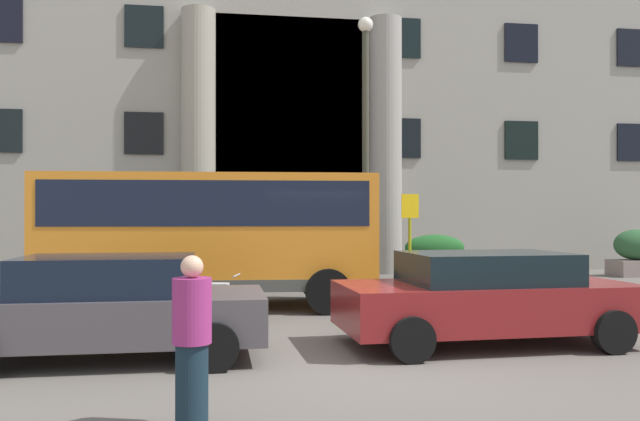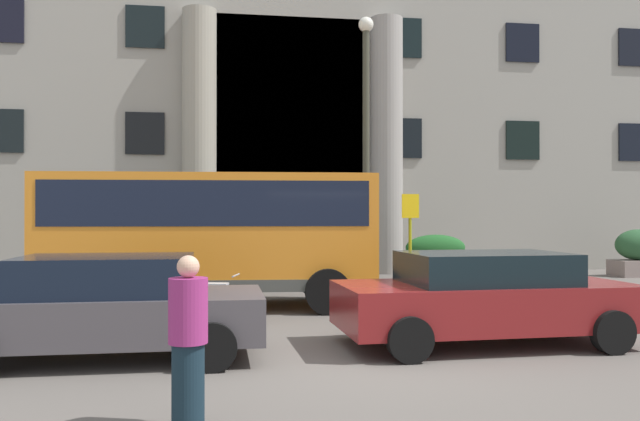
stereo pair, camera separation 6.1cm
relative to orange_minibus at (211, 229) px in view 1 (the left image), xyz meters
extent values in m
cube|color=#5C5651|center=(2.09, -5.50, -1.72)|extent=(80.00, 64.00, 0.12)
cube|color=gray|center=(2.09, 12.00, 8.68)|extent=(32.06, 9.00, 20.68)
cube|color=black|center=(2.61, 7.56, 2.60)|extent=(5.08, 0.12, 8.53)
cylinder|color=gray|center=(-0.48, 7.25, 2.60)|extent=(1.09, 1.09, 8.53)
cylinder|color=gray|center=(5.69, 7.25, 2.60)|extent=(1.09, 1.09, 8.53)
cube|color=black|center=(-6.46, 7.46, 2.89)|extent=(1.22, 0.08, 1.35)
cube|color=black|center=(-2.19, 7.46, 2.89)|extent=(1.22, 0.08, 1.35)
cube|color=black|center=(6.36, 7.46, 2.89)|extent=(1.22, 0.08, 1.35)
cube|color=black|center=(10.64, 7.46, 2.89)|extent=(1.22, 0.08, 1.35)
cube|color=black|center=(14.91, 7.46, 2.89)|extent=(1.22, 0.08, 1.35)
cube|color=black|center=(-6.46, 7.46, 6.30)|extent=(1.22, 0.08, 1.35)
cube|color=black|center=(-2.19, 7.46, 6.30)|extent=(1.22, 0.08, 1.35)
cube|color=black|center=(6.36, 7.46, 6.30)|extent=(1.22, 0.08, 1.35)
cube|color=black|center=(10.64, 7.46, 6.30)|extent=(1.22, 0.08, 1.35)
cube|color=black|center=(14.91, 7.46, 6.30)|extent=(1.22, 0.08, 1.35)
cube|color=orange|center=(-0.01, 0.00, -0.05)|extent=(6.92, 2.92, 2.33)
cube|color=black|center=(-0.01, 0.00, 0.51)|extent=(6.51, 2.92, 0.89)
cube|color=black|center=(3.30, -0.24, 0.32)|extent=(0.21, 2.05, 1.11)
cube|color=#484A46|center=(-0.01, 0.00, -1.09)|extent=(6.92, 2.96, 0.24)
cylinder|color=black|center=(2.44, 1.05, -1.21)|extent=(0.92, 0.34, 0.90)
cylinder|color=black|center=(2.27, -1.39, -1.21)|extent=(0.92, 0.34, 0.90)
cylinder|color=black|center=(-2.28, 1.39, -1.21)|extent=(0.92, 0.34, 0.90)
cylinder|color=black|center=(-2.46, -1.05, -1.21)|extent=(0.92, 0.34, 0.90)
cylinder|color=#969B14|center=(4.89, 1.85, -0.45)|extent=(0.08, 0.08, 2.42)
cube|color=yellow|center=(4.89, 1.82, 0.51)|extent=(0.44, 0.03, 0.60)
cube|color=gray|center=(-1.40, 5.01, -1.34)|extent=(1.47, 0.83, 0.64)
ellipsoid|color=#15531D|center=(-1.40, 5.01, -0.56)|extent=(1.41, 0.75, 0.93)
cube|color=gray|center=(13.30, 4.96, -1.40)|extent=(1.58, 1.00, 0.51)
ellipsoid|color=#264F2C|center=(13.30, 4.96, -0.66)|extent=(1.52, 0.90, 0.97)
cube|color=gray|center=(6.59, 4.89, -1.38)|extent=(1.93, 0.74, 0.57)
ellipsoid|color=#1E5723|center=(6.59, 4.89, -0.70)|extent=(1.86, 0.66, 0.78)
cube|color=gray|center=(2.53, 5.00, -1.39)|extent=(1.70, 0.85, 0.55)
ellipsoid|color=#2A6639|center=(2.53, 5.00, -0.72)|extent=(1.63, 0.76, 0.79)
cube|color=maroon|center=(4.10, -4.66, -1.06)|extent=(4.43, 2.03, 0.66)
cube|color=black|center=(4.10, -4.66, -0.50)|extent=(2.41, 1.74, 0.46)
cylinder|color=black|center=(5.56, -3.67, -1.35)|extent=(0.63, 0.22, 0.62)
cylinder|color=black|center=(5.62, -5.56, -1.35)|extent=(0.63, 0.22, 0.62)
cylinder|color=black|center=(2.59, -3.77, -1.35)|extent=(0.63, 0.22, 0.62)
cylinder|color=black|center=(2.65, -5.66, -1.35)|extent=(0.63, 0.22, 0.62)
cube|color=#49454A|center=(-1.33, -4.84, -1.08)|extent=(4.18, 1.81, 0.61)
cube|color=black|center=(-1.33, -4.84, -0.52)|extent=(2.26, 1.58, 0.51)
cylinder|color=black|center=(0.09, -3.95, -1.35)|extent=(0.62, 0.20, 0.62)
cylinder|color=black|center=(0.08, -5.74, -1.35)|extent=(0.62, 0.20, 0.62)
cylinder|color=black|center=(-2.75, -3.94, -1.35)|extent=(0.62, 0.20, 0.62)
cylinder|color=black|center=(0.57, -2.35, -1.36)|extent=(0.61, 0.24, 0.60)
cylinder|color=black|center=(-0.84, -2.01, -1.36)|extent=(0.61, 0.26, 0.60)
cube|color=silver|center=(-0.14, -2.18, -1.08)|extent=(0.96, 0.45, 0.32)
cube|color=black|center=(-0.31, -2.14, -0.90)|extent=(0.55, 0.32, 0.12)
cylinder|color=#A5A5A8|center=(0.46, -2.32, -0.78)|extent=(0.16, 0.54, 0.03)
cylinder|color=black|center=(7.00, -2.22, -1.36)|extent=(0.60, 0.12, 0.60)
cylinder|color=black|center=(5.67, -2.26, -1.36)|extent=(0.60, 0.14, 0.60)
cube|color=maroon|center=(6.33, -2.24, -1.08)|extent=(0.86, 0.27, 0.32)
cube|color=black|center=(6.15, -2.25, -0.90)|extent=(0.53, 0.22, 0.12)
cylinder|color=#A5A5A8|center=(6.89, -2.23, -0.78)|extent=(0.05, 0.55, 0.03)
cylinder|color=#142631|center=(-0.11, -7.87, -1.27)|extent=(0.30, 0.30, 0.78)
cylinder|color=#962B6E|center=(-0.11, -7.87, -0.58)|extent=(0.36, 0.36, 0.60)
sphere|color=#E1AE8E|center=(-0.11, -7.87, -0.18)|extent=(0.21, 0.21, 0.21)
cylinder|color=#3D3D30|center=(4.02, 2.97, 1.76)|extent=(0.18, 0.18, 6.84)
sphere|color=white|center=(4.02, 2.97, 5.35)|extent=(0.40, 0.40, 0.40)
camera|label=1|loc=(0.11, -13.97, 0.30)|focal=36.68mm
camera|label=2|loc=(0.17, -13.98, 0.30)|focal=36.68mm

